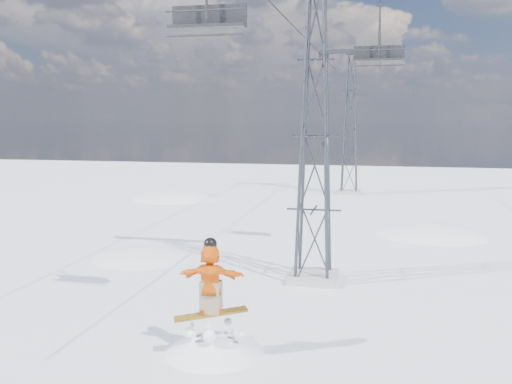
{
  "coord_description": "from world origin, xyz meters",
  "views": [
    {
      "loc": [
        3.16,
        -13.03,
        6.22
      ],
      "look_at": [
        -0.68,
        4.63,
        3.81
      ],
      "focal_mm": 40.0,
      "sensor_mm": 36.0,
      "label": 1
    }
  ],
  "objects": [
    {
      "name": "lift_tower_near",
      "position": [
        0.8,
        8.0,
        5.47
      ],
      "size": [
        5.2,
        1.8,
        11.43
      ],
      "color": "#999999",
      "rests_on": "ground"
    },
    {
      "name": "lift_chair_mid",
      "position": [
        3.0,
        11.73,
        8.78
      ],
      "size": [
        2.09,
        0.6,
        2.59
      ],
      "color": "black",
      "rests_on": "ground"
    },
    {
      "name": "ground",
      "position": [
        0.0,
        0.0,
        0.0
      ],
      "size": [
        120.0,
        120.0,
        0.0
      ],
      "primitive_type": "plane",
      "color": "white",
      "rests_on": "ground"
    },
    {
      "name": "snow_terrain",
      "position": [
        -4.77,
        21.24,
        -9.59
      ],
      "size": [
        39.0,
        37.0,
        22.0
      ],
      "color": "white",
      "rests_on": "ground"
    },
    {
      "name": "lift_chair_near",
      "position": [
        -1.4,
        1.89,
        8.79
      ],
      "size": [
        2.07,
        0.6,
        2.57
      ],
      "color": "black",
      "rests_on": "ground"
    },
    {
      "name": "lift_tower_far",
      "position": [
        0.8,
        33.0,
        5.47
      ],
      "size": [
        5.2,
        1.8,
        11.43
      ],
      "color": "#999999",
      "rests_on": "ground"
    },
    {
      "name": "haul_cables",
      "position": [
        0.8,
        19.5,
        10.85
      ],
      "size": [
        4.46,
        51.0,
        0.06
      ],
      "color": "black",
      "rests_on": "ground"
    }
  ]
}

